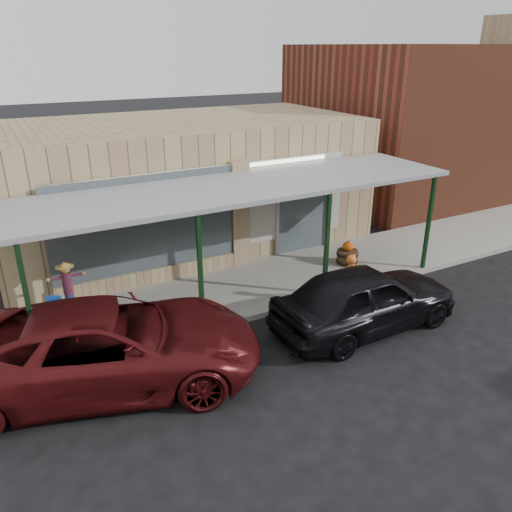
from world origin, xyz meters
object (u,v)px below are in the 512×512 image
barrel_pumpkin (347,255)px  parked_sedan (365,298)px  handicap_sign (57,318)px  car_maroon (108,346)px  barrel_scarecrow (70,299)px

barrel_pumpkin → parked_sedan: parked_sedan is taller
barrel_pumpkin → parked_sedan: (-1.89, -3.08, 0.39)m
handicap_sign → parked_sedan: 7.04m
parked_sedan → car_maroon: 6.03m
barrel_scarecrow → handicap_sign: size_ratio=1.03×
parked_sedan → handicap_sign: bearing=73.0°
barrel_scarecrow → car_maroon: 2.87m
parked_sedan → car_maroon: (-5.98, 0.79, 0.04)m
barrel_pumpkin → parked_sedan: bearing=-121.5°
barrel_scarecrow → car_maroon: (0.30, -2.84, 0.19)m
barrel_scarecrow → barrel_pumpkin: size_ratio=1.78×
car_maroon → handicap_sign: bearing=49.7°
barrel_pumpkin → car_maroon: (-7.87, -2.29, 0.44)m
barrel_pumpkin → car_maroon: 8.21m
barrel_pumpkin → parked_sedan: size_ratio=0.18×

